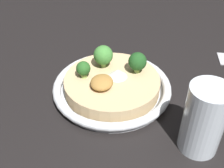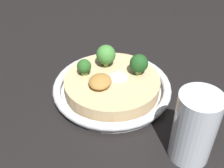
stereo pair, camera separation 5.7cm
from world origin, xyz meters
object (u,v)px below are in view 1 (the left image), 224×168
at_px(broccoli_back_left, 137,62).
at_px(broccoli_front, 83,69).
at_px(drinking_glass, 204,119).
at_px(risotto_bowl, 112,86).
at_px(broccoli_left, 103,55).

xyz_separation_m(broccoli_back_left, broccoli_front, (0.04, -0.10, -0.01)).
distance_m(broccoli_back_left, drinking_glass, 0.18).
bearing_deg(drinking_glass, broccoli_back_left, -136.67).
bearing_deg(risotto_bowl, broccoli_left, -143.44).
xyz_separation_m(risotto_bowl, broccoli_left, (-0.04, -0.03, 0.05)).
relative_size(broccoli_back_left, broccoli_left, 0.92).
relative_size(risotto_bowl, drinking_glass, 1.94).
relative_size(broccoli_back_left, drinking_glass, 0.36).
bearing_deg(broccoli_left, broccoli_front, -32.82).
bearing_deg(broccoli_front, broccoli_left, 147.18).
bearing_deg(broccoli_left, broccoli_back_left, 87.17).
bearing_deg(broccoli_front, risotto_bowl, 98.19).
xyz_separation_m(risotto_bowl, broccoli_front, (0.01, -0.06, 0.04)).
distance_m(broccoli_back_left, broccoli_left, 0.07).
relative_size(broccoli_front, drinking_glass, 0.29).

